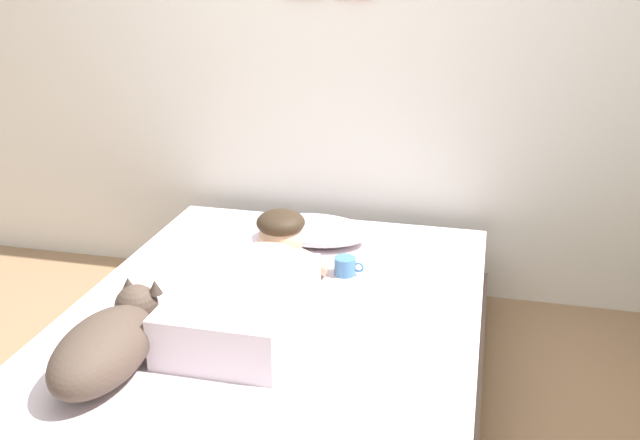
% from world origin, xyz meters
% --- Properties ---
extents(ground_plane, '(12.88, 12.88, 0.00)m').
position_xyz_m(ground_plane, '(0.00, 0.00, 0.00)').
color(ground_plane, '#8C6B4C').
extents(back_wall, '(4.44, 0.12, 2.50)m').
position_xyz_m(back_wall, '(0.00, 1.35, 1.25)').
color(back_wall, silver).
rests_on(back_wall, ground).
extents(bed, '(1.56, 1.99, 0.41)m').
position_xyz_m(bed, '(0.05, 0.21, 0.20)').
color(bed, '#726051').
rests_on(bed, ground).
extents(pillow, '(0.52, 0.32, 0.11)m').
position_xyz_m(pillow, '(0.03, 0.87, 0.46)').
color(pillow, silver).
rests_on(pillow, bed).
extents(person_lying, '(0.43, 0.92, 0.27)m').
position_xyz_m(person_lying, '(-0.02, 0.16, 0.51)').
color(person_lying, silver).
rests_on(person_lying, bed).
extents(dog, '(0.26, 0.57, 0.21)m').
position_xyz_m(dog, '(-0.34, -0.33, 0.51)').
color(dog, '#4C3D33').
rests_on(dog, bed).
extents(coffee_cup, '(0.12, 0.09, 0.07)m').
position_xyz_m(coffee_cup, '(0.25, 0.55, 0.44)').
color(coffee_cup, teal).
rests_on(coffee_cup, bed).
extents(cell_phone, '(0.07, 0.14, 0.01)m').
position_xyz_m(cell_phone, '(-0.06, 0.16, 0.41)').
color(cell_phone, black).
rests_on(cell_phone, bed).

